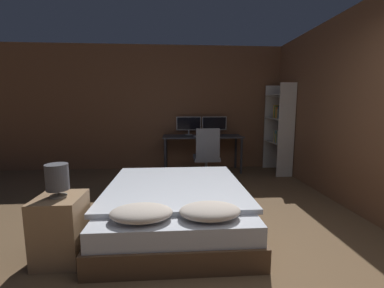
{
  "coord_description": "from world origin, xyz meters",
  "views": [
    {
      "loc": [
        -0.62,
        -1.64,
        1.39
      ],
      "look_at": [
        -0.32,
        2.72,
        0.75
      ],
      "focal_mm": 24.0,
      "sensor_mm": 36.0,
      "label": 1
    }
  ],
  "objects_px": {
    "bed": "(176,205)",
    "monitor_right": "(214,124)",
    "bookshelf": "(280,124)",
    "nightstand": "(61,228)",
    "office_chair": "(207,160)",
    "bedside_lamp": "(57,178)",
    "keyboard": "(204,136)",
    "monitor_left": "(189,124)",
    "desk": "(202,140)",
    "computer_mouse": "(218,136)"
  },
  "relations": [
    {
      "from": "bed",
      "to": "monitor_right",
      "type": "distance_m",
      "value": 2.94
    },
    {
      "from": "bookshelf",
      "to": "nightstand",
      "type": "bearing_deg",
      "value": -138.11
    },
    {
      "from": "office_chair",
      "to": "bookshelf",
      "type": "distance_m",
      "value": 1.76
    },
    {
      "from": "bedside_lamp",
      "to": "monitor_right",
      "type": "relative_size",
      "value": 0.55
    },
    {
      "from": "monitor_right",
      "to": "keyboard",
      "type": "bearing_deg",
      "value": -125.89
    },
    {
      "from": "nightstand",
      "to": "bedside_lamp",
      "type": "height_order",
      "value": "bedside_lamp"
    },
    {
      "from": "monitor_right",
      "to": "nightstand",
      "type": "bearing_deg",
      "value": -119.89
    },
    {
      "from": "bedside_lamp",
      "to": "monitor_right",
      "type": "distance_m",
      "value": 3.85
    },
    {
      "from": "monitor_left",
      "to": "office_chair",
      "type": "distance_m",
      "value": 1.12
    },
    {
      "from": "desk",
      "to": "office_chair",
      "type": "bearing_deg",
      "value": -89.75
    },
    {
      "from": "bedside_lamp",
      "to": "nightstand",
      "type": "bearing_deg",
      "value": -90.0
    },
    {
      "from": "computer_mouse",
      "to": "bookshelf",
      "type": "relative_size",
      "value": 0.04
    },
    {
      "from": "desk",
      "to": "keyboard",
      "type": "distance_m",
      "value": 0.22
    },
    {
      "from": "bookshelf",
      "to": "monitor_left",
      "type": "bearing_deg",
      "value": 166.41
    },
    {
      "from": "bed",
      "to": "monitor_right",
      "type": "xyz_separation_m",
      "value": [
        0.88,
        2.69,
        0.78
      ]
    },
    {
      "from": "bed",
      "to": "monitor_left",
      "type": "height_order",
      "value": "monitor_left"
    },
    {
      "from": "nightstand",
      "to": "computer_mouse",
      "type": "bearing_deg",
      "value": 56.77
    },
    {
      "from": "desk",
      "to": "monitor_left",
      "type": "relative_size",
      "value": 3.14
    },
    {
      "from": "nightstand",
      "to": "monitor_left",
      "type": "height_order",
      "value": "monitor_left"
    },
    {
      "from": "nightstand",
      "to": "bookshelf",
      "type": "xyz_separation_m",
      "value": [
        3.22,
        2.88,
        0.73
      ]
    },
    {
      "from": "computer_mouse",
      "to": "office_chair",
      "type": "bearing_deg",
      "value": -120.26
    },
    {
      "from": "monitor_left",
      "to": "keyboard",
      "type": "height_order",
      "value": "monitor_left"
    },
    {
      "from": "monitor_right",
      "to": "bookshelf",
      "type": "bearing_deg",
      "value": -19.14
    },
    {
      "from": "monitor_right",
      "to": "bed",
      "type": "bearing_deg",
      "value": -108.08
    },
    {
      "from": "bedside_lamp",
      "to": "monitor_right",
      "type": "xyz_separation_m",
      "value": [
        1.92,
        3.33,
        0.24
      ]
    },
    {
      "from": "desk",
      "to": "office_chair",
      "type": "relative_size",
      "value": 1.67
    },
    {
      "from": "desk",
      "to": "office_chair",
      "type": "height_order",
      "value": "office_chair"
    },
    {
      "from": "desk",
      "to": "keyboard",
      "type": "relative_size",
      "value": 4.09
    },
    {
      "from": "bedside_lamp",
      "to": "computer_mouse",
      "type": "relative_size",
      "value": 4.23
    },
    {
      "from": "desk",
      "to": "bookshelf",
      "type": "xyz_separation_m",
      "value": [
        1.58,
        -0.25,
        0.34
      ]
    },
    {
      "from": "desk",
      "to": "bookshelf",
      "type": "relative_size",
      "value": 0.91
    },
    {
      "from": "monitor_right",
      "to": "office_chair",
      "type": "distance_m",
      "value": 1.12
    },
    {
      "from": "monitor_left",
      "to": "computer_mouse",
      "type": "bearing_deg",
      "value": -34.09
    },
    {
      "from": "bed",
      "to": "computer_mouse",
      "type": "bearing_deg",
      "value": 68.84
    },
    {
      "from": "keyboard",
      "to": "bookshelf",
      "type": "relative_size",
      "value": 0.22
    },
    {
      "from": "computer_mouse",
      "to": "office_chair",
      "type": "distance_m",
      "value": 0.7
    },
    {
      "from": "computer_mouse",
      "to": "office_chair",
      "type": "height_order",
      "value": "office_chair"
    },
    {
      "from": "bed",
      "to": "desk",
      "type": "relative_size",
      "value": 1.21
    },
    {
      "from": "monitor_left",
      "to": "keyboard",
      "type": "xyz_separation_m",
      "value": [
        0.28,
        -0.39,
        -0.22
      ]
    },
    {
      "from": "monitor_right",
      "to": "computer_mouse",
      "type": "bearing_deg",
      "value": -88.27
    },
    {
      "from": "bed",
      "to": "desk",
      "type": "distance_m",
      "value": 2.6
    },
    {
      "from": "computer_mouse",
      "to": "bookshelf",
      "type": "bearing_deg",
      "value": -2.66
    },
    {
      "from": "bookshelf",
      "to": "bed",
      "type": "bearing_deg",
      "value": -134.18
    },
    {
      "from": "monitor_right",
      "to": "desk",
      "type": "bearing_deg",
      "value": -145.12
    },
    {
      "from": "office_chair",
      "to": "desk",
      "type": "bearing_deg",
      "value": 90.25
    },
    {
      "from": "monitor_right",
      "to": "keyboard",
      "type": "relative_size",
      "value": 1.3
    },
    {
      "from": "monitor_right",
      "to": "bookshelf",
      "type": "distance_m",
      "value": 1.38
    },
    {
      "from": "monitor_left",
      "to": "nightstand",
      "type": "bearing_deg",
      "value": -112.05
    },
    {
      "from": "monitor_left",
      "to": "monitor_right",
      "type": "bearing_deg",
      "value": 0.0
    },
    {
      "from": "bed",
      "to": "bedside_lamp",
      "type": "bearing_deg",
      "value": -148.22
    }
  ]
}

